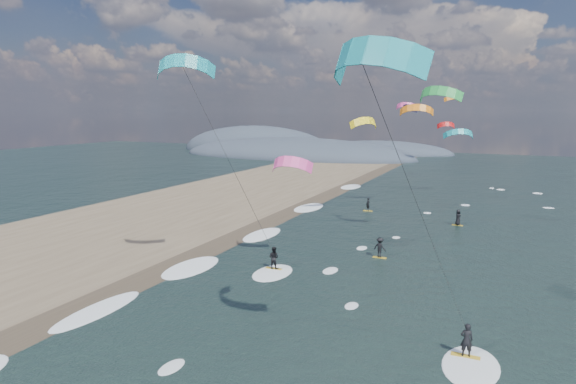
% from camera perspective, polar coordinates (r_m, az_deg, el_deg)
% --- Properties ---
extents(sand_strip, '(26.00, 240.00, 0.00)m').
position_cam_1_polar(sand_strip, '(44.01, -29.85, -7.30)').
color(sand_strip, brown).
rests_on(sand_strip, ground).
extents(wet_sand_strip, '(3.00, 240.00, 0.00)m').
position_cam_1_polar(wet_sand_strip, '(35.23, -18.21, -10.52)').
color(wet_sand_strip, '#382D23').
rests_on(wet_sand_strip, ground).
extents(coastal_hills, '(80.00, 41.00, 15.00)m').
position_cam_1_polar(coastal_hills, '(134.50, 0.15, 4.58)').
color(coastal_hills, '#3D4756').
rests_on(coastal_hills, ground).
extents(kitesurfer_near_a, '(7.84, 9.03, 14.99)m').
position_cam_1_polar(kitesurfer_near_a, '(18.98, 11.43, 7.55)').
color(kitesurfer_near_a, gold).
rests_on(kitesurfer_near_a, ground).
extents(kitesurfer_near_b, '(7.13, 8.70, 15.84)m').
position_cam_1_polar(kitesurfer_near_b, '(32.42, -8.98, 7.01)').
color(kitesurfer_near_b, gold).
rests_on(kitesurfer_near_b, ground).
extents(far_kitesurfers, '(11.59, 18.44, 1.71)m').
position_cam_1_polar(far_kitesurfers, '(47.00, 13.84, -4.20)').
color(far_kitesurfers, gold).
rests_on(far_kitesurfers, ground).
extents(bg_kite_field, '(14.18, 76.40, 7.61)m').
position_cam_1_polar(bg_kite_field, '(66.14, 15.58, 8.98)').
color(bg_kite_field, orange).
rests_on(bg_kite_field, ground).
extents(shoreline_surf, '(2.40, 79.40, 0.11)m').
position_cam_1_polar(shoreline_surf, '(37.92, -11.93, -8.79)').
color(shoreline_surf, white).
rests_on(shoreline_surf, ground).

